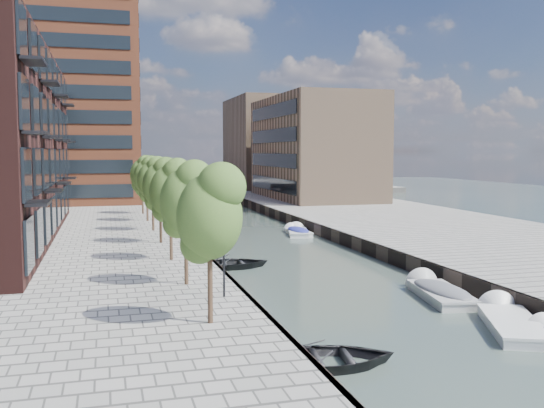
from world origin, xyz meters
name	(u,v)px	position (x,y,z in m)	size (l,w,h in m)	color
water	(234,227)	(0.00, 40.00, 0.00)	(300.00, 300.00, 0.00)	#38473F
quay_right	(382,218)	(16.00, 40.00, 0.50)	(20.00, 140.00, 1.00)	gray
quay_wall_left	(172,224)	(-6.10, 40.00, 0.50)	(0.25, 140.00, 1.00)	#332823
quay_wall_right	(293,220)	(6.10, 40.00, 0.50)	(0.25, 140.00, 1.00)	#332823
far_closure	(171,187)	(0.00, 100.00, 0.50)	(80.00, 40.00, 1.00)	gray
tower	(65,85)	(-17.00, 65.00, 16.00)	(18.00, 18.00, 30.00)	brown
tan_block_near	(314,148)	(16.00, 62.00, 8.00)	(12.00, 25.00, 14.00)	#96765B
tan_block_far	(266,143)	(16.00, 88.00, 9.00)	(12.00, 20.00, 16.00)	#96765B
bridge	(190,192)	(0.00, 72.00, 1.39)	(13.00, 6.00, 1.30)	gray
tree_0	(209,210)	(-8.50, 4.00, 5.31)	(2.50, 2.50, 5.95)	#382619
tree_1	(185,197)	(-8.50, 11.00, 5.31)	(2.50, 2.50, 5.95)	#382619
tree_2	(170,188)	(-8.50, 18.00, 5.31)	(2.50, 2.50, 5.95)	#382619
tree_3	(160,183)	(-8.50, 25.00, 5.31)	(2.50, 2.50, 5.95)	#382619
tree_4	(152,178)	(-8.50, 32.00, 5.31)	(2.50, 2.50, 5.95)	#382619
tree_5	(147,175)	(-8.50, 39.00, 5.31)	(2.50, 2.50, 5.95)	#382619
tree_6	(142,172)	(-8.50, 46.00, 5.31)	(2.50, 2.50, 5.95)	#382619
lamp_0	(224,241)	(-7.20, 8.00, 3.51)	(0.24, 0.24, 4.12)	black
lamp_1	(180,209)	(-7.20, 24.00, 3.51)	(0.24, 0.24, 4.12)	black
lamp_2	(160,193)	(-7.20, 40.00, 3.51)	(0.24, 0.24, 4.12)	black
sloop_0	(326,366)	(-4.92, 1.00, 0.00)	(3.57, 4.99, 1.03)	#242326
sloop_1	(229,268)	(-4.63, 19.56, 0.00)	(3.62, 5.07, 1.05)	black
sloop_2	(202,250)	(-5.19, 27.22, 0.00)	(3.14, 4.39, 0.91)	maroon
sloop_3	(198,232)	(-4.00, 37.53, 0.00)	(3.69, 5.17, 1.07)	#B2B2B0
sloop_4	(199,234)	(-4.15, 36.05, 0.00)	(3.31, 4.64, 0.96)	black
motorboat_1	(438,293)	(4.21, 8.98, 0.23)	(2.93, 5.95, 1.90)	#B0AFAE
motorboat_2	(508,324)	(4.38, 3.51, 0.11)	(4.08, 6.01, 1.90)	white
motorboat_3	(298,232)	(4.52, 33.54, 0.20)	(2.81, 5.16, 1.64)	silver
motorboat_4	(297,232)	(4.51, 33.68, 0.18)	(1.67, 4.53, 1.50)	silver
car	(297,196)	(11.96, 56.86, 1.71)	(1.67, 4.16, 1.42)	silver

